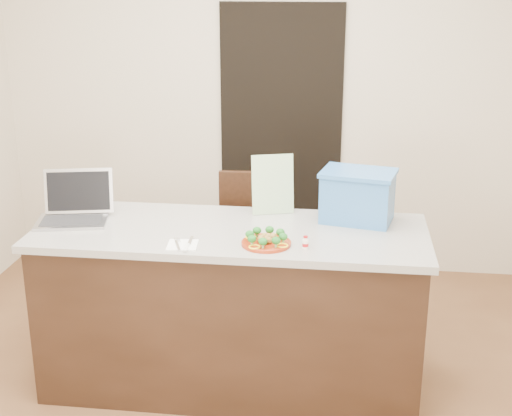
# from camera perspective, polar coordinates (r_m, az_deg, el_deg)

# --- Properties ---
(ground) EXTENTS (4.00, 4.00, 0.00)m
(ground) POSITION_cam_1_polar(r_m,az_deg,el_deg) (3.94, -2.52, -15.64)
(ground) COLOR brown
(ground) RESTS_ON ground
(room_shell) EXTENTS (4.00, 4.00, 4.00)m
(room_shell) POSITION_cam_1_polar(r_m,az_deg,el_deg) (3.32, -2.91, 8.22)
(room_shell) COLOR white
(room_shell) RESTS_ON ground
(doorway) EXTENTS (0.90, 0.02, 2.00)m
(doorway) POSITION_cam_1_polar(r_m,az_deg,el_deg) (5.35, 2.00, 5.42)
(doorway) COLOR black
(doorway) RESTS_ON ground
(island) EXTENTS (2.06, 0.76, 0.92)m
(island) POSITION_cam_1_polar(r_m,az_deg,el_deg) (3.92, -1.99, -8.00)
(island) COLOR black
(island) RESTS_ON ground
(plate) EXTENTS (0.25, 0.25, 0.02)m
(plate) POSITION_cam_1_polar(r_m,az_deg,el_deg) (3.53, 0.83, -2.80)
(plate) COLOR maroon
(plate) RESTS_ON island
(meatballs) EXTENTS (0.09, 0.10, 0.04)m
(meatballs) POSITION_cam_1_polar(r_m,az_deg,el_deg) (3.52, 0.77, -2.44)
(meatballs) COLOR olive
(meatballs) RESTS_ON plate
(broccoli) EXTENTS (0.21, 0.21, 0.04)m
(broccoli) POSITION_cam_1_polar(r_m,az_deg,el_deg) (3.51, 0.83, -2.21)
(broccoli) COLOR #154F18
(broccoli) RESTS_ON plate
(pepper_rings) EXTENTS (0.23, 0.23, 0.01)m
(pepper_rings) POSITION_cam_1_polar(r_m,az_deg,el_deg) (3.52, 0.83, -2.67)
(pepper_rings) COLOR yellow
(pepper_rings) RESTS_ON plate
(napkin) EXTENTS (0.16, 0.16, 0.01)m
(napkin) POSITION_cam_1_polar(r_m,az_deg,el_deg) (3.54, -5.90, -2.96)
(napkin) COLOR white
(napkin) RESTS_ON island
(fork) EXTENTS (0.06, 0.16, 0.00)m
(fork) POSITION_cam_1_polar(r_m,az_deg,el_deg) (3.55, -6.18, -2.79)
(fork) COLOR silver
(fork) RESTS_ON napkin
(knife) EXTENTS (0.02, 0.20, 0.01)m
(knife) POSITION_cam_1_polar(r_m,az_deg,el_deg) (3.51, -5.50, -2.98)
(knife) COLOR white
(knife) RESTS_ON napkin
(yogurt_bottle) EXTENTS (0.03, 0.03, 0.06)m
(yogurt_bottle) POSITION_cam_1_polar(r_m,az_deg,el_deg) (3.48, 3.98, -2.85)
(yogurt_bottle) COLOR white
(yogurt_bottle) RESTS_ON island
(laptop) EXTENTS (0.42, 0.37, 0.26)m
(laptop) POSITION_cam_1_polar(r_m,az_deg,el_deg) (3.99, -14.26, 0.10)
(laptop) COLOR #A2A2A6
(laptop) RESTS_ON island
(leaflet) EXTENTS (0.24, 0.12, 0.33)m
(leaflet) POSITION_cam_1_polar(r_m,az_deg,el_deg) (3.93, 1.35, 1.90)
(leaflet) COLOR white
(leaflet) RESTS_ON island
(blue_box) EXTENTS (0.43, 0.35, 0.28)m
(blue_box) POSITION_cam_1_polar(r_m,az_deg,el_deg) (3.86, 8.14, 0.97)
(blue_box) COLOR #316BB2
(blue_box) RESTS_ON island
(chair) EXTENTS (0.46, 0.46, 1.00)m
(chair) POSITION_cam_1_polar(r_m,az_deg,el_deg) (4.55, -0.38, -2.67)
(chair) COLOR #331B0F
(chair) RESTS_ON ground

